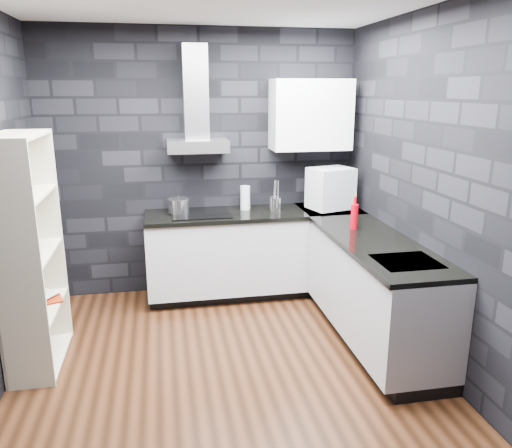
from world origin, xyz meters
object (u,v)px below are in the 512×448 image
object	(u,v)px
utensil_crock	(276,205)
red_bottle	(354,217)
pot	(179,206)
bookshelf	(30,254)
appliance_garage	(331,188)
fruit_bowl	(27,253)
glass_vase	(245,198)
storage_jar	(275,204)

from	to	relation	value
utensil_crock	red_bottle	size ratio (longest dim) A/B	0.63
pot	utensil_crock	xyz separation A→B (m)	(0.97, -0.10, -0.00)
pot	bookshelf	world-z (taller)	bookshelf
red_bottle	bookshelf	bearing A→B (deg)	-175.50
utensil_crock	appliance_garage	xyz separation A→B (m)	(0.56, -0.04, 0.16)
appliance_garage	fruit_bowl	xyz separation A→B (m)	(-2.69, -1.02, -0.19)
glass_vase	bookshelf	distance (m)	2.16
utensil_crock	red_bottle	bearing A→B (deg)	-55.16
glass_vase	fruit_bowl	size ratio (longest dim) A/B	1.05
utensil_crock	fruit_bowl	bearing A→B (deg)	-153.59
red_bottle	fruit_bowl	bearing A→B (deg)	-173.89
red_bottle	utensil_crock	bearing A→B (deg)	124.84
appliance_garage	red_bottle	size ratio (longest dim) A/B	1.87
bookshelf	pot	bearing A→B (deg)	23.87
pot	utensil_crock	world-z (taller)	utensil_crock
bookshelf	fruit_bowl	bearing A→B (deg)	-109.23
pot	appliance_garage	distance (m)	1.55
utensil_crock	appliance_garage	world-z (taller)	appliance_garage
utensil_crock	fruit_bowl	distance (m)	2.38
glass_vase	red_bottle	world-z (taller)	glass_vase
glass_vase	fruit_bowl	bearing A→B (deg)	-146.94
pot	glass_vase	distance (m)	0.69
pot	fruit_bowl	size ratio (longest dim) A/B	0.89
utensil_crock	fruit_bowl	world-z (taller)	utensil_crock
pot	storage_jar	bearing A→B (deg)	-1.60
utensil_crock	bookshelf	bearing A→B (deg)	-155.26
red_bottle	appliance_garage	bearing A→B (deg)	87.86
storage_jar	bookshelf	bearing A→B (deg)	-153.71
red_bottle	pot	bearing A→B (deg)	149.97
storage_jar	bookshelf	distance (m)	2.38
glass_vase	appliance_garage	world-z (taller)	appliance_garage
pot	utensil_crock	distance (m)	0.98
red_bottle	bookshelf	world-z (taller)	bookshelf
utensil_crock	red_bottle	world-z (taller)	red_bottle
storage_jar	fruit_bowl	distance (m)	2.41
utensil_crock	red_bottle	distance (m)	0.94
fruit_bowl	bookshelf	bearing A→B (deg)	90.00
storage_jar	bookshelf	size ratio (longest dim) A/B	0.06
glass_vase	pot	bearing A→B (deg)	-176.73
utensil_crock	pot	bearing A→B (deg)	174.07
pot	bookshelf	xyz separation A→B (m)	(-1.16, -1.08, -0.07)
pot	storage_jar	world-z (taller)	pot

